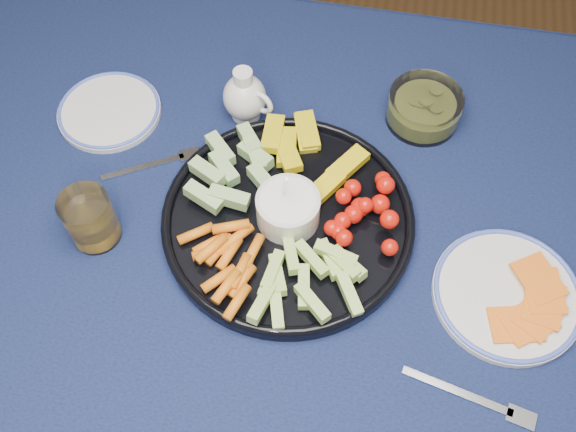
% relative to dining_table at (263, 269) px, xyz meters
% --- Properties ---
extents(dining_table, '(1.67, 1.07, 0.75)m').
position_rel_dining_table_xyz_m(dining_table, '(0.00, 0.00, 0.00)').
color(dining_table, '#4B2C19').
rests_on(dining_table, ground).
extents(crudite_platter, '(0.37, 0.37, 0.12)m').
position_rel_dining_table_xyz_m(crudite_platter, '(0.03, 0.04, 0.11)').
color(crudite_platter, black).
rests_on(crudite_platter, dining_table).
extents(creamer_pitcher, '(0.09, 0.07, 0.10)m').
position_rel_dining_table_xyz_m(creamer_pitcher, '(-0.08, 0.23, 0.13)').
color(creamer_pitcher, silver).
rests_on(creamer_pitcher, dining_table).
extents(pickle_bowl, '(0.12, 0.12, 0.06)m').
position_rel_dining_table_xyz_m(pickle_bowl, '(0.21, 0.28, 0.11)').
color(pickle_bowl, silver).
rests_on(pickle_bowl, dining_table).
extents(cheese_plate, '(0.21, 0.21, 0.02)m').
position_rel_dining_table_xyz_m(cheese_plate, '(0.35, -0.02, 0.10)').
color(cheese_plate, silver).
rests_on(cheese_plate, dining_table).
extents(juice_tumbler, '(0.07, 0.07, 0.09)m').
position_rel_dining_table_xyz_m(juice_tumbler, '(-0.24, -0.03, 0.13)').
color(juice_tumbler, silver).
rests_on(juice_tumbler, dining_table).
extents(fork_left, '(0.15, 0.09, 0.00)m').
position_rel_dining_table_xyz_m(fork_left, '(-0.19, 0.11, 0.09)').
color(fork_left, silver).
rests_on(fork_left, dining_table).
extents(fork_right, '(0.17, 0.05, 0.00)m').
position_rel_dining_table_xyz_m(fork_right, '(0.32, -0.18, 0.09)').
color(fork_right, silver).
rests_on(fork_right, dining_table).
extents(side_plate_extra, '(0.17, 0.17, 0.01)m').
position_rel_dining_table_xyz_m(side_plate_extra, '(-0.30, 0.19, 0.09)').
color(side_plate_extra, silver).
rests_on(side_plate_extra, dining_table).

